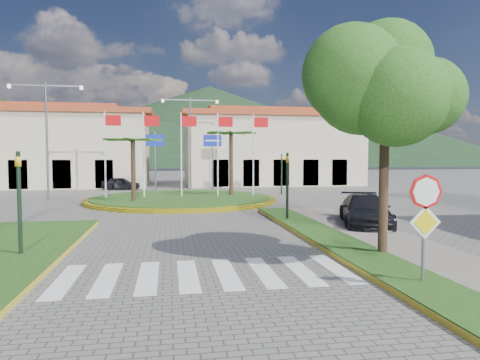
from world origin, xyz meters
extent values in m
plane|color=slate|center=(0.00, 0.00, 0.00)|extent=(160.00, 160.00, 0.00)
cube|color=gray|center=(6.00, 2.00, 0.07)|extent=(4.00, 28.00, 0.15)
cube|color=#224413|center=(4.80, 2.00, 0.09)|extent=(1.60, 28.00, 0.18)
cube|color=silver|center=(0.00, 4.00, 0.01)|extent=(8.00, 3.00, 0.01)
cylinder|color=yellow|center=(0.00, 22.00, 0.12)|extent=(12.70, 12.70, 0.24)
cylinder|color=#224413|center=(0.00, 22.00, 0.15)|extent=(12.00, 12.00, 0.30)
cylinder|color=black|center=(-3.00, 20.00, 2.02)|extent=(0.28, 0.28, 4.05)
cylinder|color=black|center=(3.50, 23.00, 2.34)|extent=(0.28, 0.28, 4.68)
cylinder|color=silver|center=(-5.00, 22.50, 3.00)|extent=(0.10, 0.10, 6.00)
cube|color=red|center=(-4.45, 22.50, 5.40)|extent=(1.00, 0.03, 0.70)
cylinder|color=silver|center=(-2.50, 22.50, 3.00)|extent=(0.10, 0.10, 6.00)
cube|color=red|center=(-1.95, 22.50, 5.40)|extent=(1.00, 0.03, 0.70)
cylinder|color=silver|center=(0.00, 22.50, 3.00)|extent=(0.10, 0.10, 6.00)
cube|color=red|center=(0.55, 22.50, 5.40)|extent=(1.00, 0.03, 0.70)
cylinder|color=silver|center=(2.50, 22.50, 3.00)|extent=(0.10, 0.10, 6.00)
cube|color=red|center=(3.05, 22.50, 5.40)|extent=(1.00, 0.03, 0.70)
cylinder|color=silver|center=(5.00, 22.50, 3.00)|extent=(0.10, 0.10, 6.00)
cube|color=red|center=(5.55, 22.50, 5.40)|extent=(1.00, 0.03, 0.70)
cylinder|color=slate|center=(4.90, 2.00, 1.25)|extent=(0.07, 0.07, 2.50)
cylinder|color=red|center=(4.90, 1.95, 2.25)|extent=(0.80, 0.03, 0.80)
cube|color=yellow|center=(4.90, 1.94, 1.55)|extent=(0.78, 0.03, 0.78)
cylinder|color=black|center=(5.50, 5.00, 2.20)|extent=(0.28, 0.28, 4.40)
ellipsoid|color=#1B4612|center=(5.50, 5.00, 5.20)|extent=(3.60, 3.60, 3.20)
cylinder|color=black|center=(-5.20, 6.50, 1.60)|extent=(0.12, 0.12, 3.20)
imported|color=gold|center=(-5.20, 6.50, 2.60)|extent=(0.15, 0.18, 0.90)
cylinder|color=black|center=(4.50, 12.00, 1.60)|extent=(0.12, 0.12, 3.20)
imported|color=gold|center=(4.50, 12.00, 2.60)|extent=(0.15, 0.18, 0.90)
cylinder|color=black|center=(8.00, 26.00, 1.60)|extent=(0.12, 0.12, 3.20)
imported|color=gold|center=(8.00, 26.00, 2.60)|extent=(0.18, 0.15, 0.90)
cylinder|color=slate|center=(-2.00, 31.00, 2.60)|extent=(0.12, 0.12, 5.20)
cube|color=#1023B7|center=(-2.00, 30.94, 4.40)|extent=(1.60, 0.05, 1.00)
cylinder|color=slate|center=(3.00, 31.00, 2.60)|extent=(0.12, 0.12, 5.20)
cube|color=#1023B7|center=(3.00, 30.94, 4.40)|extent=(1.60, 0.05, 1.00)
cylinder|color=slate|center=(1.00, 30.00, 4.00)|extent=(0.16, 0.16, 8.00)
cube|color=slate|center=(-0.20, 30.00, 7.80)|extent=(2.40, 0.08, 0.08)
cube|color=slate|center=(2.20, 30.00, 7.80)|extent=(2.40, 0.08, 0.08)
cylinder|color=slate|center=(-9.00, 24.00, 4.00)|extent=(0.16, 0.16, 8.00)
cube|color=slate|center=(-10.20, 24.00, 7.80)|extent=(2.40, 0.08, 0.08)
cube|color=slate|center=(-7.80, 24.00, 7.80)|extent=(2.40, 0.08, 0.08)
cube|color=beige|center=(-14.00, 38.00, 3.50)|extent=(22.00, 9.00, 7.00)
cube|color=#A3351F|center=(-14.00, 38.00, 7.25)|extent=(23.32, 9.54, 0.50)
cube|color=#A3351F|center=(-14.00, 38.00, 7.75)|extent=(16.50, 4.95, 0.60)
cube|color=beige|center=(10.00, 38.00, 3.50)|extent=(18.00, 9.00, 7.00)
cube|color=#A3351F|center=(10.00, 38.00, 7.25)|extent=(19.08, 9.54, 0.50)
cube|color=#A3351F|center=(10.00, 38.00, 7.75)|extent=(13.50, 4.95, 0.60)
cone|color=black|center=(15.00, 160.00, 15.00)|extent=(180.00, 180.00, 30.00)
cone|color=black|center=(70.00, 135.00, 9.00)|extent=(120.00, 120.00, 18.00)
cone|color=black|center=(-10.00, 130.00, 8.00)|extent=(110.00, 110.00, 16.00)
imported|color=silver|center=(-12.19, 34.72, 0.59)|extent=(4.51, 2.54, 1.19)
imported|color=black|center=(-5.10, 32.81, 0.57)|extent=(3.42, 1.51, 1.14)
imported|color=black|center=(5.57, 36.65, 0.54)|extent=(3.48, 2.05, 1.08)
imported|color=black|center=(7.50, 10.31, 0.69)|extent=(3.28, 5.09, 1.37)
camera|label=1|loc=(-0.86, -6.89, 3.07)|focal=32.00mm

